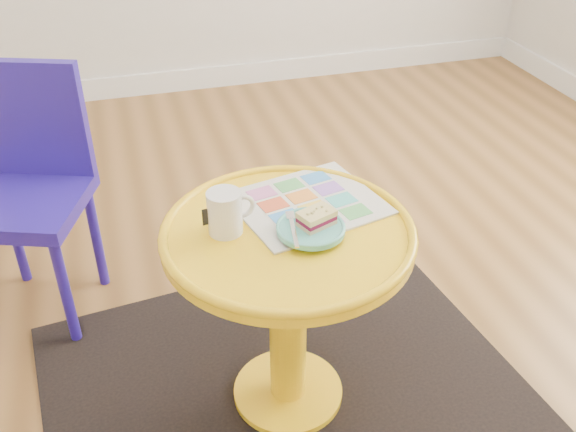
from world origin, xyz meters
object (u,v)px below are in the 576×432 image
object	(u,v)px
chair	(28,179)
mug	(226,211)
side_table	(288,283)
plate	(311,229)
newspaper	(308,203)

from	to	relation	value
chair	mug	size ratio (longest dim) A/B	6.86
side_table	plate	size ratio (longest dim) A/B	3.76
side_table	chair	xyz separation A→B (m)	(-0.63, 0.63, 0.05)
side_table	newspaper	distance (m)	0.20
chair	newspaper	world-z (taller)	chair
chair	newspaper	xyz separation A→B (m)	(0.71, -0.54, 0.12)
plate	chair	bearing A→B (deg)	135.28
side_table	chair	size ratio (longest dim) A/B	0.76
newspaper	mug	distance (m)	0.23
side_table	plate	distance (m)	0.19
chair	mug	bearing A→B (deg)	-29.96
mug	plate	distance (m)	0.20
side_table	plate	world-z (taller)	plate
plate	side_table	bearing A→B (deg)	142.98
newspaper	plate	distance (m)	0.13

